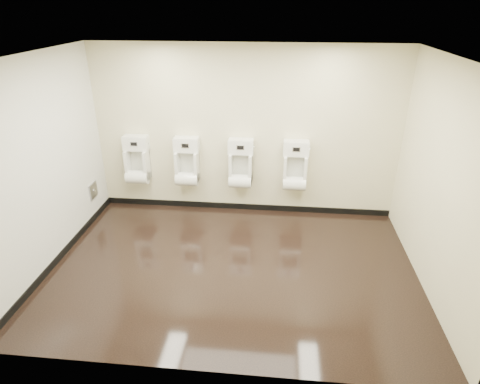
% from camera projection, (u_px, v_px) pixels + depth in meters
% --- Properties ---
extents(ground, '(5.00, 3.50, 0.00)m').
position_uv_depth(ground, '(233.00, 267.00, 5.58)').
color(ground, black).
rests_on(ground, ground).
extents(ceiling, '(5.00, 3.50, 0.00)m').
position_uv_depth(ceiling, '(231.00, 57.00, 4.37)').
color(ceiling, white).
extents(back_wall, '(5.00, 0.02, 2.80)m').
position_uv_depth(back_wall, '(245.00, 133.00, 6.54)').
color(back_wall, beige).
rests_on(back_wall, ground).
extents(front_wall, '(5.00, 0.02, 2.80)m').
position_uv_depth(front_wall, '(208.00, 256.00, 3.40)').
color(front_wall, beige).
rests_on(front_wall, ground).
extents(left_wall, '(0.02, 3.50, 2.80)m').
position_uv_depth(left_wall, '(41.00, 167.00, 5.20)').
color(left_wall, beige).
rests_on(left_wall, ground).
extents(right_wall, '(0.02, 3.50, 2.80)m').
position_uv_depth(right_wall, '(441.00, 183.00, 4.74)').
color(right_wall, beige).
rests_on(right_wall, ground).
extents(tile_overlay_left, '(0.01, 3.50, 2.80)m').
position_uv_depth(tile_overlay_left, '(41.00, 167.00, 5.20)').
color(tile_overlay_left, white).
rests_on(tile_overlay_left, ground).
extents(skirting_back, '(5.00, 0.02, 0.10)m').
position_uv_depth(skirting_back, '(244.00, 206.00, 7.11)').
color(skirting_back, black).
rests_on(skirting_back, ground).
extents(skirting_left, '(0.02, 3.50, 0.10)m').
position_uv_depth(skirting_left, '(62.00, 254.00, 5.78)').
color(skirting_left, black).
rests_on(skirting_left, ground).
extents(access_panel, '(0.04, 0.25, 0.25)m').
position_uv_depth(access_panel, '(93.00, 190.00, 6.66)').
color(access_panel, '#9E9EA3').
rests_on(access_panel, left_wall).
extents(urinal_0, '(0.43, 0.32, 0.80)m').
position_uv_depth(urinal_0, '(137.00, 163.00, 6.82)').
color(urinal_0, white).
rests_on(urinal_0, back_wall).
extents(urinal_1, '(0.43, 0.32, 0.80)m').
position_uv_depth(urinal_1, '(187.00, 165.00, 6.74)').
color(urinal_1, white).
rests_on(urinal_1, back_wall).
extents(urinal_2, '(0.43, 0.32, 0.80)m').
position_uv_depth(urinal_2, '(241.00, 167.00, 6.65)').
color(urinal_2, white).
rests_on(urinal_2, back_wall).
extents(urinal_3, '(0.43, 0.32, 0.80)m').
position_uv_depth(urinal_3, '(295.00, 169.00, 6.57)').
color(urinal_3, white).
rests_on(urinal_3, back_wall).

